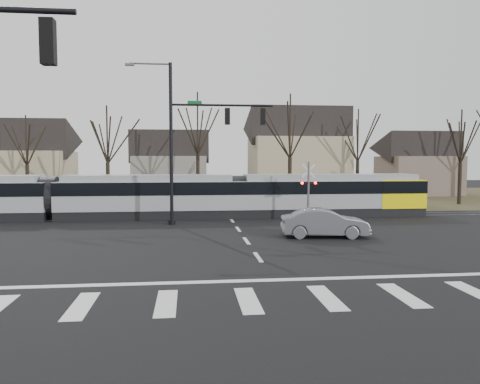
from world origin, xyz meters
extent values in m
plane|color=black|center=(0.00, 0.00, 0.00)|extent=(140.00, 140.00, 0.00)
cube|color=#38331E|center=(0.00, 32.00, 0.01)|extent=(140.00, 28.00, 0.01)
cube|color=silver|center=(-6.00, -4.00, 0.01)|extent=(0.60, 2.60, 0.01)
cube|color=silver|center=(-3.60, -4.00, 0.01)|extent=(0.60, 2.60, 0.01)
cube|color=silver|center=(-1.20, -4.00, 0.01)|extent=(0.60, 2.60, 0.01)
cube|color=silver|center=(1.20, -4.00, 0.01)|extent=(0.60, 2.60, 0.01)
cube|color=silver|center=(3.60, -4.00, 0.01)|extent=(0.60, 2.60, 0.01)
cube|color=silver|center=(6.00, -4.00, 0.01)|extent=(0.60, 2.60, 0.01)
cube|color=silver|center=(0.00, -1.80, 0.01)|extent=(28.00, 0.35, 0.01)
cube|color=silver|center=(0.00, 2.00, 0.01)|extent=(0.18, 2.00, 0.01)
cube|color=silver|center=(0.00, 6.00, 0.01)|extent=(0.18, 2.00, 0.01)
cube|color=silver|center=(0.00, 10.00, 0.01)|extent=(0.18, 2.00, 0.01)
cube|color=silver|center=(0.00, 14.00, 0.01)|extent=(0.18, 2.00, 0.01)
cube|color=silver|center=(0.00, 18.00, 0.01)|extent=(0.18, 2.00, 0.01)
cube|color=silver|center=(0.00, 22.00, 0.01)|extent=(0.18, 2.00, 0.01)
cube|color=silver|center=(0.00, 26.00, 0.01)|extent=(0.18, 2.00, 0.01)
cube|color=silver|center=(0.00, 30.00, 0.01)|extent=(0.18, 2.00, 0.01)
cube|color=#59595E|center=(0.00, 15.10, 0.03)|extent=(90.00, 0.12, 0.06)
cube|color=#59595E|center=(0.00, 16.50, 0.03)|extent=(90.00, 0.12, 0.06)
cube|color=gray|center=(-5.69, 16.00, 1.53)|extent=(12.58, 2.94, 3.06)
cube|color=black|center=(-5.69, 16.00, 2.15)|extent=(12.60, 2.98, 0.89)
cube|color=gray|center=(7.42, 16.00, 1.53)|extent=(13.63, 2.94, 3.06)
cube|color=black|center=(7.42, 16.00, 2.15)|extent=(13.65, 2.98, 0.89)
cube|color=#FFEE07|center=(12.56, 16.00, 1.63)|extent=(3.36, 3.00, 2.04)
imported|color=slate|center=(4.30, 6.71, 0.76)|extent=(2.85, 5.07, 1.53)
cube|color=black|center=(-6.15, -6.00, 6.90)|extent=(0.32, 0.32, 1.05)
sphere|color=#FF0C07|center=(-6.15, -6.00, 7.23)|extent=(0.22, 0.22, 0.22)
cylinder|color=black|center=(-4.00, 12.50, 5.10)|extent=(0.22, 0.22, 10.20)
cylinder|color=black|center=(-4.00, 12.50, 0.15)|extent=(0.44, 0.44, 0.30)
cylinder|color=black|center=(-0.75, 12.50, 7.60)|extent=(6.50, 0.14, 0.14)
cube|color=#0C5926|center=(-2.50, 12.50, 7.75)|extent=(0.90, 0.03, 0.22)
cube|color=black|center=(-0.42, 12.50, 6.90)|extent=(0.32, 0.32, 1.05)
sphere|color=#FF0C07|center=(-0.42, 12.50, 7.23)|extent=(0.22, 0.22, 0.22)
cube|color=black|center=(1.85, 12.50, 6.90)|extent=(0.32, 0.32, 1.05)
sphere|color=#FF0C07|center=(1.85, 12.50, 7.23)|extent=(0.22, 0.22, 0.22)
cube|color=#59595B|center=(-6.50, 12.50, 10.02)|extent=(0.55, 0.22, 0.14)
cylinder|color=#59595B|center=(5.00, 12.80, 2.00)|extent=(0.14, 0.14, 4.00)
cylinder|color=#59595B|center=(5.00, 12.80, 0.10)|extent=(0.36, 0.36, 0.20)
cube|color=silver|center=(5.00, 12.80, 3.40)|extent=(0.95, 0.04, 0.95)
cube|color=silver|center=(5.00, 12.80, 3.40)|extent=(0.95, 0.04, 0.95)
cube|color=black|center=(5.00, 12.80, 2.60)|extent=(1.00, 0.10, 0.12)
sphere|color=#FF0C07|center=(4.55, 12.72, 2.60)|extent=(0.18, 0.18, 0.18)
sphere|color=#FF0C07|center=(5.45, 12.72, 2.60)|extent=(0.18, 0.18, 0.18)
cube|color=tan|center=(-20.00, 34.00, 2.50)|extent=(9.00, 8.00, 5.00)
cube|color=slate|center=(-5.00, 36.00, 2.25)|extent=(8.00, 7.00, 4.50)
cube|color=tan|center=(9.00, 33.00, 3.25)|extent=(10.00, 8.00, 6.50)
cube|color=brown|center=(24.00, 35.00, 2.25)|extent=(8.00, 7.00, 4.50)
camera|label=1|loc=(-2.94, -17.49, 4.19)|focal=35.00mm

